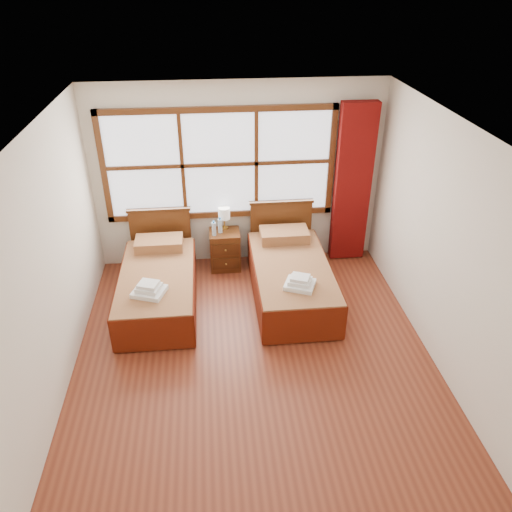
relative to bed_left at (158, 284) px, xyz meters
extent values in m
plane|color=brown|center=(1.13, -1.20, -0.28)|extent=(4.50, 4.50, 0.00)
plane|color=white|center=(1.13, -1.20, 2.32)|extent=(4.50, 4.50, 0.00)
plane|color=silver|center=(1.13, 1.05, 1.02)|extent=(4.00, 0.00, 4.00)
plane|color=silver|center=(-0.87, -1.20, 1.02)|extent=(0.00, 4.50, 4.50)
plane|color=silver|center=(3.13, -1.20, 1.02)|extent=(0.00, 4.50, 4.50)
cube|color=white|center=(0.88, 1.02, 1.22)|extent=(3.00, 0.02, 1.40)
cube|color=#532A12|center=(0.88, 1.00, 0.48)|extent=(3.16, 0.06, 0.08)
cube|color=#532A12|center=(0.88, 1.00, 1.96)|extent=(3.16, 0.06, 0.08)
cube|color=#532A12|center=(-0.66, 1.00, 1.22)|extent=(0.08, 0.06, 1.56)
cube|color=#532A12|center=(2.42, 1.00, 1.22)|extent=(0.08, 0.06, 1.56)
cube|color=#532A12|center=(0.38, 1.00, 1.22)|extent=(0.05, 0.05, 1.40)
cube|color=#532A12|center=(1.38, 1.00, 1.22)|extent=(0.05, 0.05, 1.40)
cube|color=#532A12|center=(0.88, 1.00, 1.22)|extent=(3.00, 0.05, 0.05)
cube|color=maroon|center=(2.73, 0.91, 0.89)|extent=(0.50, 0.16, 2.30)
cube|color=#41210D|center=(0.00, -0.07, -0.15)|extent=(0.82, 1.63, 0.27)
cube|color=#641F0E|center=(0.00, -0.07, 0.10)|extent=(0.91, 1.81, 0.22)
cube|color=#611B0A|center=(-0.46, -0.07, -0.03)|extent=(0.03, 1.81, 0.45)
cube|color=#611B0A|center=(0.46, -0.07, -0.03)|extent=(0.03, 1.81, 0.45)
cube|color=#611B0A|center=(0.00, -0.97, -0.03)|extent=(0.91, 0.03, 0.45)
cube|color=#641F0E|center=(0.00, 0.59, 0.28)|extent=(0.64, 0.37, 0.14)
cube|color=#532A12|center=(0.00, 0.94, 0.16)|extent=(0.85, 0.06, 0.89)
cube|color=#41210D|center=(0.00, 0.94, 0.62)|extent=(0.89, 0.08, 0.04)
cube|color=#41210D|center=(1.73, -0.07, -0.14)|extent=(0.85, 1.70, 0.28)
cube|color=#641F0E|center=(1.73, -0.07, 0.11)|extent=(0.95, 1.89, 0.23)
cube|color=#611B0A|center=(1.25, -0.07, -0.02)|extent=(0.03, 1.89, 0.47)
cube|color=#611B0A|center=(2.20, -0.07, -0.02)|extent=(0.03, 1.89, 0.47)
cube|color=#611B0A|center=(1.73, -1.01, -0.02)|extent=(0.95, 0.03, 0.47)
cube|color=#641F0E|center=(1.73, 0.62, 0.30)|extent=(0.67, 0.39, 0.15)
cube|color=#532A12|center=(1.73, 0.94, 0.18)|extent=(0.89, 0.06, 0.92)
cube|color=#41210D|center=(1.73, 0.94, 0.65)|extent=(0.92, 0.08, 0.04)
cube|color=#532A12|center=(0.90, 0.80, 0.01)|extent=(0.43, 0.38, 0.57)
cube|color=#41210D|center=(0.90, 0.60, -0.11)|extent=(0.38, 0.02, 0.17)
cube|color=#41210D|center=(0.90, 0.60, 0.12)|extent=(0.38, 0.02, 0.17)
sphere|color=olive|center=(0.90, 0.58, -0.11)|extent=(0.03, 0.03, 0.03)
sphere|color=olive|center=(0.90, 0.58, 0.12)|extent=(0.03, 0.03, 0.03)
cube|color=white|center=(-0.05, -0.51, 0.24)|extent=(0.44, 0.41, 0.06)
cube|color=white|center=(-0.05, -0.51, 0.29)|extent=(0.33, 0.31, 0.05)
cube|color=white|center=(-0.05, -0.51, 0.34)|extent=(0.27, 0.25, 0.04)
cube|color=white|center=(1.74, -0.57, 0.26)|extent=(0.43, 0.41, 0.05)
cube|color=white|center=(1.74, -0.57, 0.31)|extent=(0.32, 0.31, 0.05)
cube|color=white|center=(1.74, -0.57, 0.35)|extent=(0.27, 0.25, 0.04)
cylinder|color=gold|center=(0.91, 0.92, 0.30)|extent=(0.10, 0.10, 0.02)
cylinder|color=gold|center=(0.91, 0.92, 0.38)|extent=(0.02, 0.02, 0.14)
cylinder|color=white|center=(0.91, 0.92, 0.53)|extent=(0.17, 0.17, 0.17)
cylinder|color=silver|center=(0.76, 0.72, 0.39)|extent=(0.06, 0.06, 0.19)
cylinder|color=blue|center=(0.76, 0.72, 0.50)|extent=(0.03, 0.03, 0.03)
cylinder|color=silver|center=(0.84, 0.80, 0.39)|extent=(0.06, 0.06, 0.20)
cylinder|color=blue|center=(0.84, 0.80, 0.51)|extent=(0.03, 0.03, 0.03)
camera|label=1|loc=(0.71, -5.45, 3.58)|focal=35.00mm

